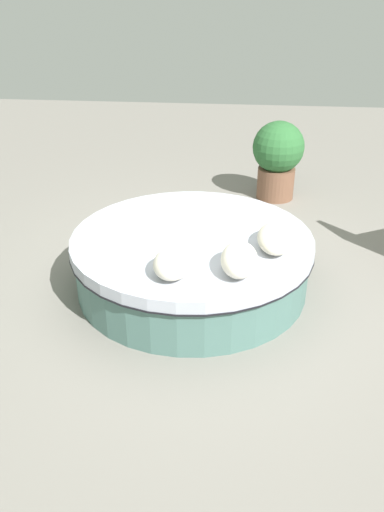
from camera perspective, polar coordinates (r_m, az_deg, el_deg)
name	(u,v)px	position (r m, az deg, el deg)	size (l,w,h in m)	color
ground_plane	(192,285)	(4.73, 0.00, -3.32)	(16.00, 16.00, 0.00)	gray
round_bed	(192,260)	(4.60, 0.00, -0.49)	(2.15, 2.15, 0.52)	#4C726B
throw_pillow_0	(173,263)	(3.84, -2.16, -0.82)	(0.42, 0.30, 0.20)	silver
throw_pillow_1	(239,259)	(3.88, 5.34, -0.38)	(0.47, 0.28, 0.21)	silver
throw_pillow_2	(275,238)	(4.29, 9.33, 1.97)	(0.52, 0.30, 0.18)	beige
planter	(278,156)	(6.61, 9.62, 11.00)	(0.65, 0.65, 0.99)	brown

